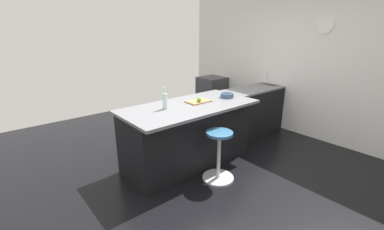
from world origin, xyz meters
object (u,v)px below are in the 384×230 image
stool_by_window (219,157)px  fruit_bowl (227,95)px  oven_range (212,94)px  kitchen_island (188,133)px  apple_green (199,100)px  water_bottle (165,100)px  cutting_board (198,101)px

stool_by_window → fruit_bowl: (-0.76, -0.58, 0.65)m
oven_range → kitchen_island: size_ratio=0.43×
apple_green → fruit_bowl: bearing=176.3°
kitchen_island → water_bottle: (0.39, -0.03, 0.59)m
apple_green → water_bottle: water_bottle is taller
cutting_board → fruit_bowl: bearing=170.6°
stool_by_window → apple_green: (-0.18, -0.62, 0.66)m
kitchen_island → cutting_board: bearing=-179.7°
kitchen_island → fruit_bowl: size_ratio=9.48×
cutting_board → water_bottle: 0.61m
apple_green → oven_range: bearing=-138.6°
oven_range → stool_by_window: bearing=47.5°
oven_range → kitchen_island: bearing=38.1°
apple_green → cutting_board: bearing=-121.6°
oven_range → apple_green: size_ratio=12.22×
kitchen_island → water_bottle: bearing=-4.1°
stool_by_window → oven_range: bearing=-132.5°
stool_by_window → fruit_bowl: bearing=-142.5°
apple_green → kitchen_island: bearing=-16.1°
cutting_board → fruit_bowl: 0.55m
oven_range → apple_green: 2.71m
stool_by_window → apple_green: apple_green is taller
oven_range → fruit_bowl: 2.35m
water_bottle → fruit_bowl: (-1.14, 0.12, -0.08)m
water_bottle → oven_range: bearing=-146.8°
cutting_board → apple_green: 0.08m
oven_range → water_bottle: bearing=33.2°
oven_range → cutting_board: cutting_board is taller
oven_range → cutting_board: 2.65m
cutting_board → fruit_bowl: size_ratio=1.66×
stool_by_window → cutting_board: (-0.21, -0.67, 0.62)m
cutting_board → stool_by_window: bearing=72.4°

